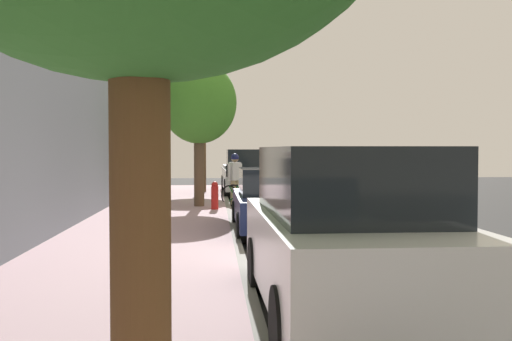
# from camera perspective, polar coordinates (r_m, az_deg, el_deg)

# --- Properties ---
(ground) EXTENTS (56.23, 56.23, 0.00)m
(ground) POSITION_cam_1_polar(r_m,az_deg,el_deg) (13.50, 7.79, -6.36)
(ground) COLOR #2C2C2C
(sidewalk) EXTENTS (3.69, 35.14, 0.15)m
(sidewalk) POSITION_cam_1_polar(r_m,az_deg,el_deg) (13.29, -10.34, -6.19)
(sidewalk) COLOR #B7959F
(sidewalk) RESTS_ON ground
(curb_edge) EXTENTS (0.16, 35.14, 0.15)m
(curb_edge) POSITION_cam_1_polar(r_m,az_deg,el_deg) (13.22, -1.96, -6.20)
(curb_edge) COLOR gray
(curb_edge) RESTS_ON ground
(lane_stripe_centre) EXTENTS (0.14, 35.80, 0.01)m
(lane_stripe_centre) POSITION_cam_1_polar(r_m,az_deg,el_deg) (14.17, 20.69, -6.06)
(lane_stripe_centre) COLOR white
(lane_stripe_centre) RESTS_ON ground
(lane_stripe_bike_edge) EXTENTS (0.12, 35.14, 0.01)m
(lane_stripe_bike_edge) POSITION_cam_1_polar(r_m,az_deg,el_deg) (13.36, 4.39, -6.42)
(lane_stripe_bike_edge) COLOR white
(lane_stripe_bike_edge) RESTS_ON ground
(building_facade) EXTENTS (0.50, 35.14, 6.62)m
(building_facade) POSITION_cam_1_polar(r_m,az_deg,el_deg) (13.62, -19.32, 7.58)
(building_facade) COLOR gray
(building_facade) RESTS_ON ground
(parked_pickup_silver_nearest) EXTENTS (2.09, 5.33, 1.95)m
(parked_pickup_silver_nearest) POSITION_cam_1_polar(r_m,az_deg,el_deg) (25.30, -0.84, -0.39)
(parked_pickup_silver_nearest) COLOR #B7BABF
(parked_pickup_silver_nearest) RESTS_ON ground
(parked_sedan_dark_blue_second) EXTENTS (1.85, 4.40, 1.52)m
(parked_sedan_dark_blue_second) POSITION_cam_1_polar(r_m,az_deg,el_deg) (14.01, 1.71, -2.94)
(parked_sedan_dark_blue_second) COLOR navy
(parked_sedan_dark_blue_second) RESTS_ON ground
(parked_suv_white_mid) EXTENTS (2.01, 4.72, 1.99)m
(parked_suv_white_mid) POSITION_cam_1_polar(r_m,az_deg,el_deg) (6.98, 8.33, -5.73)
(parked_suv_white_mid) COLOR white
(parked_suv_white_mid) RESTS_ON ground
(bicycle_at_curb) EXTENTS (1.37, 1.18, 0.78)m
(bicycle_at_curb) POSITION_cam_1_polar(r_m,az_deg,el_deg) (20.60, -1.40, -2.37)
(bicycle_at_curb) COLOR black
(bicycle_at_curb) RESTS_ON ground
(cyclist_with_backpack) EXTENTS (0.55, 0.53, 1.81)m
(cyclist_with_backpack) POSITION_cam_1_polar(r_m,az_deg,el_deg) (21.01, -2.04, -0.28)
(cyclist_with_backpack) COLOR #C6B284
(cyclist_with_backpack) RESTS_ON ground
(street_tree_near_cyclist) EXTENTS (2.56, 2.56, 4.74)m
(street_tree_near_cyclist) POSITION_cam_1_polar(r_m,az_deg,el_deg) (25.98, -5.03, 5.94)
(street_tree_near_cyclist) COLOR brown
(street_tree_near_cyclist) RESTS_ON sidewalk
(street_tree_mid_block) EXTENTS (2.40, 2.40, 4.61)m
(street_tree_mid_block) POSITION_cam_1_polar(r_m,az_deg,el_deg) (19.46, -5.38, 6.27)
(street_tree_mid_block) COLOR brown
(street_tree_mid_block) RESTS_ON sidewalk
(pedestrian_on_phone) EXTENTS (0.51, 0.42, 1.73)m
(pedestrian_on_phone) POSITION_cam_1_polar(r_m,az_deg,el_deg) (21.88, -8.81, -0.18)
(pedestrian_on_phone) COLOR black
(pedestrian_on_phone) RESTS_ON sidewalk
(fire_hydrant) EXTENTS (0.22, 0.22, 0.84)m
(fire_hydrant) POSITION_cam_1_polar(r_m,az_deg,el_deg) (18.36, -3.89, -2.33)
(fire_hydrant) COLOR red
(fire_hydrant) RESTS_ON sidewalk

